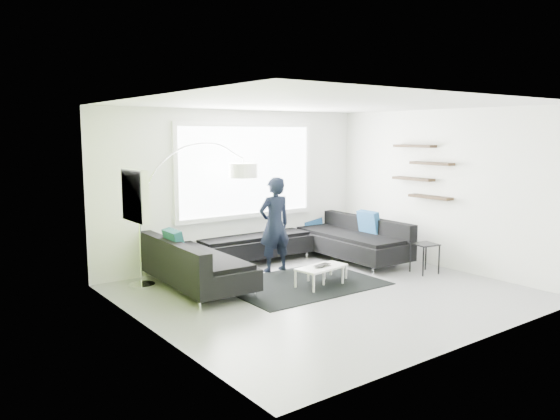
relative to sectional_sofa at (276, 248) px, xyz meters
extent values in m
plane|color=gray|center=(-0.20, -1.54, -0.40)|extent=(5.50, 5.50, 0.00)
cube|color=white|center=(-0.20, 0.96, 1.00)|extent=(5.50, 0.04, 2.80)
cube|color=white|center=(-0.20, -4.04, 1.00)|extent=(5.50, 0.04, 2.80)
cube|color=white|center=(-2.95, -1.54, 1.00)|extent=(0.04, 5.00, 2.80)
cube|color=white|center=(2.55, -1.54, 1.00)|extent=(0.04, 5.00, 2.80)
cube|color=silver|center=(-0.20, -1.54, 2.40)|extent=(5.50, 5.00, 0.04)
cube|color=#93C638|center=(-2.94, -1.54, 1.00)|extent=(0.01, 5.00, 2.80)
cube|color=white|center=(0.00, 0.92, 1.30)|extent=(2.96, 0.06, 1.68)
cube|color=white|center=(-2.88, -0.94, 1.20)|extent=(0.12, 0.66, 0.66)
cube|color=black|center=(2.44, -1.14, 1.30)|extent=(0.20, 1.24, 0.95)
cube|color=black|center=(0.00, 0.00, -0.18)|extent=(4.33, 2.76, 0.45)
cube|color=black|center=(0.00, 0.00, 0.21)|extent=(4.33, 2.76, 0.34)
cube|color=navy|center=(0.00, 0.00, 0.28)|extent=(3.81, 0.34, 0.47)
cube|color=black|center=(-0.19, -0.95, -0.40)|extent=(2.46, 1.81, 0.01)
cube|color=white|center=(0.12, -1.13, -0.25)|extent=(1.02, 0.68, 0.31)
cube|color=black|center=(1.94, -1.66, -0.15)|extent=(0.44, 0.44, 0.52)
imported|color=black|center=(-0.06, -0.04, 0.42)|extent=(0.65, 0.47, 1.64)
imported|color=black|center=(0.03, -1.25, -0.08)|extent=(0.42, 0.36, 0.03)
camera|label=1|loc=(-5.48, -7.52, 1.97)|focal=35.00mm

